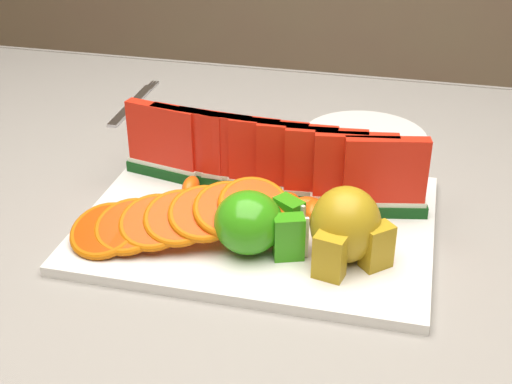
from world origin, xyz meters
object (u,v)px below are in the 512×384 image
(apple_cluster, at_px, (255,223))
(pear_cluster, at_px, (346,228))
(side_plate, at_px, (365,138))
(platter, at_px, (259,222))
(fork, at_px, (134,103))

(apple_cluster, relative_size, pear_cluster, 1.11)
(side_plate, bearing_deg, platter, -109.83)
(side_plate, height_order, fork, side_plate)
(platter, height_order, side_plate, platter)
(pear_cluster, distance_m, fork, 0.54)
(fork, bearing_deg, side_plate, -7.50)
(apple_cluster, height_order, fork, apple_cluster)
(apple_cluster, bearing_deg, platter, 100.28)
(platter, xyz_separation_m, fork, (-0.28, 0.32, -0.00))
(apple_cluster, relative_size, fork, 0.54)
(platter, relative_size, pear_cluster, 4.18)
(apple_cluster, height_order, side_plate, apple_cluster)
(apple_cluster, height_order, pear_cluster, pear_cluster)
(platter, distance_m, apple_cluster, 0.07)
(platter, relative_size, side_plate, 2.00)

